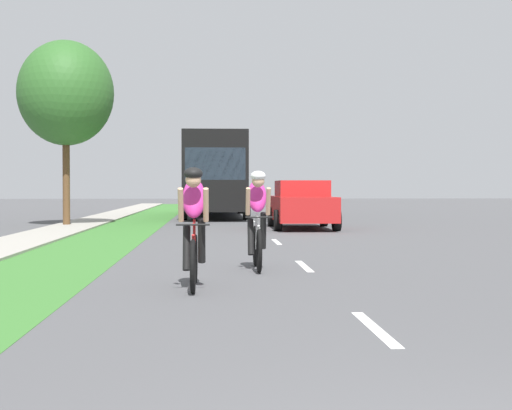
% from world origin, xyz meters
% --- Properties ---
extents(ground_plane, '(120.00, 120.00, 0.00)m').
position_xyz_m(ground_plane, '(0.00, 20.00, 0.00)').
color(ground_plane, '#4C4C4F').
extents(grass_verge, '(2.09, 70.00, 0.01)m').
position_xyz_m(grass_verge, '(-4.26, 20.00, 0.00)').
color(grass_verge, '#38722D').
rests_on(grass_verge, ground_plane).
extents(sidewalk_concrete, '(1.61, 70.00, 0.10)m').
position_xyz_m(sidewalk_concrete, '(-6.11, 20.00, 0.00)').
color(sidewalk_concrete, '#9E998E').
rests_on(sidewalk_concrete, ground_plane).
extents(lane_markings_center, '(0.12, 52.20, 0.01)m').
position_xyz_m(lane_markings_center, '(0.00, 24.00, 0.00)').
color(lane_markings_center, white).
rests_on(lane_markings_center, ground_plane).
extents(cyclist_lead, '(0.42, 1.72, 1.58)m').
position_xyz_m(cyclist_lead, '(-1.77, 7.31, 0.81)').
color(cyclist_lead, black).
rests_on(cyclist_lead, ground_plane).
extents(cyclist_trailing, '(0.42, 1.72, 1.58)m').
position_xyz_m(cyclist_trailing, '(-0.81, 9.53, 0.81)').
color(cyclist_trailing, black).
rests_on(cyclist_trailing, ground_plane).
extents(sedan_red, '(1.98, 4.30, 1.52)m').
position_xyz_m(sedan_red, '(1.29, 21.36, 0.77)').
color(sedan_red, red).
rests_on(sedan_red, ground_plane).
extents(bus_black, '(2.78, 11.60, 3.48)m').
position_xyz_m(bus_black, '(-1.44, 31.52, 1.98)').
color(bus_black, black).
rests_on(bus_black, ground_plane).
extents(suv_blue, '(2.15, 4.70, 1.79)m').
position_xyz_m(suv_blue, '(-1.12, 51.10, 0.95)').
color(suv_blue, '#23389E').
rests_on(suv_blue, ground_plane).
extents(street_tree_near, '(3.19, 3.19, 6.22)m').
position_xyz_m(street_tree_near, '(-6.45, 23.29, 4.45)').
color(street_tree_near, brown).
rests_on(street_tree_near, ground_plane).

